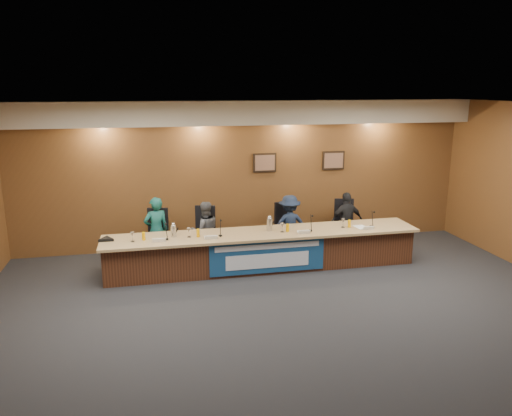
# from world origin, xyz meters

# --- Properties ---
(floor) EXTENTS (10.00, 10.00, 0.00)m
(floor) POSITION_xyz_m (0.00, 0.00, 0.00)
(floor) COLOR black
(floor) RESTS_ON ground
(ceiling) EXTENTS (10.00, 8.00, 0.04)m
(ceiling) POSITION_xyz_m (0.00, 0.00, 3.20)
(ceiling) COLOR silver
(ceiling) RESTS_ON wall_back
(wall_back) EXTENTS (10.00, 0.04, 3.20)m
(wall_back) POSITION_xyz_m (0.00, 4.00, 1.60)
(wall_back) COLOR brown
(wall_back) RESTS_ON floor
(soffit) EXTENTS (10.00, 0.50, 0.50)m
(soffit) POSITION_xyz_m (0.00, 3.75, 2.95)
(soffit) COLOR beige
(soffit) RESTS_ON wall_back
(dais_body) EXTENTS (6.00, 0.80, 0.70)m
(dais_body) POSITION_xyz_m (0.00, 2.40, 0.35)
(dais_body) COLOR #482414
(dais_body) RESTS_ON floor
(dais_top) EXTENTS (6.10, 0.95, 0.05)m
(dais_top) POSITION_xyz_m (0.00, 2.35, 0.72)
(dais_top) COLOR #A68657
(dais_top) RESTS_ON dais_body
(banner) EXTENTS (2.20, 0.02, 0.65)m
(banner) POSITION_xyz_m (0.00, 1.99, 0.38)
(banner) COLOR navy
(banner) RESTS_ON dais_body
(banner_text_upper) EXTENTS (2.00, 0.01, 0.10)m
(banner_text_upper) POSITION_xyz_m (0.00, 1.97, 0.58)
(banner_text_upper) COLOR silver
(banner_text_upper) RESTS_ON banner
(banner_text_lower) EXTENTS (1.60, 0.01, 0.28)m
(banner_text_lower) POSITION_xyz_m (0.00, 1.97, 0.30)
(banner_text_lower) COLOR silver
(banner_text_lower) RESTS_ON banner
(wall_photo_left) EXTENTS (0.52, 0.04, 0.42)m
(wall_photo_left) POSITION_xyz_m (0.40, 3.97, 1.85)
(wall_photo_left) COLOR black
(wall_photo_left) RESTS_ON wall_back
(wall_photo_right) EXTENTS (0.52, 0.04, 0.42)m
(wall_photo_right) POSITION_xyz_m (2.00, 3.97, 1.85)
(wall_photo_right) COLOR black
(wall_photo_right) RESTS_ON wall_back
(panelist_a) EXTENTS (0.57, 0.46, 1.37)m
(panelist_a) POSITION_xyz_m (-2.02, 3.11, 0.69)
(panelist_a) COLOR #145149
(panelist_a) RESTS_ON floor
(panelist_b) EXTENTS (0.65, 0.54, 1.23)m
(panelist_b) POSITION_xyz_m (-1.05, 3.11, 0.62)
(panelist_b) COLOR #4E4F53
(panelist_b) RESTS_ON floor
(panelist_c) EXTENTS (0.83, 0.48, 1.28)m
(panelist_c) POSITION_xyz_m (0.74, 3.11, 0.64)
(panelist_c) COLOR #141F35
(panelist_c) RESTS_ON floor
(panelist_d) EXTENTS (0.78, 0.39, 1.28)m
(panelist_d) POSITION_xyz_m (2.02, 3.11, 0.64)
(panelist_d) COLOR black
(panelist_d) RESTS_ON floor
(office_chair_a) EXTENTS (0.57, 0.57, 0.08)m
(office_chair_a) POSITION_xyz_m (-2.02, 3.21, 0.48)
(office_chair_a) COLOR black
(office_chair_a) RESTS_ON floor
(office_chair_b) EXTENTS (0.58, 0.58, 0.08)m
(office_chair_b) POSITION_xyz_m (-1.05, 3.21, 0.48)
(office_chair_b) COLOR black
(office_chair_b) RESTS_ON floor
(office_chair_c) EXTENTS (0.56, 0.56, 0.08)m
(office_chair_c) POSITION_xyz_m (0.74, 3.21, 0.48)
(office_chair_c) COLOR black
(office_chair_c) RESTS_ON floor
(office_chair_d) EXTENTS (0.59, 0.59, 0.08)m
(office_chair_d) POSITION_xyz_m (2.02, 3.21, 0.48)
(office_chair_d) COLOR black
(office_chair_d) RESTS_ON floor
(nameplate_a) EXTENTS (0.24, 0.08, 0.10)m
(nameplate_a) POSITION_xyz_m (-1.98, 2.12, 0.80)
(nameplate_a) COLOR white
(nameplate_a) RESTS_ON dais_top
(microphone_a) EXTENTS (0.07, 0.07, 0.02)m
(microphone_a) POSITION_xyz_m (-1.85, 2.26, 0.76)
(microphone_a) COLOR black
(microphone_a) RESTS_ON dais_top
(juice_glass_a) EXTENTS (0.06, 0.06, 0.15)m
(juice_glass_a) POSITION_xyz_m (-2.25, 2.31, 0.82)
(juice_glass_a) COLOR #E8A100
(juice_glass_a) RESTS_ON dais_top
(water_glass_a) EXTENTS (0.08, 0.08, 0.18)m
(water_glass_a) POSITION_xyz_m (-2.45, 2.26, 0.84)
(water_glass_a) COLOR silver
(water_glass_a) RESTS_ON dais_top
(nameplate_b) EXTENTS (0.24, 0.08, 0.10)m
(nameplate_b) POSITION_xyz_m (-1.04, 2.10, 0.80)
(nameplate_b) COLOR white
(nameplate_b) RESTS_ON dais_top
(microphone_b) EXTENTS (0.07, 0.07, 0.02)m
(microphone_b) POSITION_xyz_m (-0.85, 2.27, 0.76)
(microphone_b) COLOR black
(microphone_b) RESTS_ON dais_top
(juice_glass_b) EXTENTS (0.06, 0.06, 0.15)m
(juice_glass_b) POSITION_xyz_m (-1.26, 2.31, 0.82)
(juice_glass_b) COLOR #E8A100
(juice_glass_b) RESTS_ON dais_top
(water_glass_b) EXTENTS (0.08, 0.08, 0.18)m
(water_glass_b) POSITION_xyz_m (-1.43, 2.32, 0.84)
(water_glass_b) COLOR silver
(water_glass_b) RESTS_ON dais_top
(nameplate_c) EXTENTS (0.24, 0.08, 0.10)m
(nameplate_c) POSITION_xyz_m (0.74, 2.08, 0.80)
(nameplate_c) COLOR white
(nameplate_c) RESTS_ON dais_top
(microphone_c) EXTENTS (0.07, 0.07, 0.02)m
(microphone_c) POSITION_xyz_m (0.91, 2.24, 0.76)
(microphone_c) COLOR black
(microphone_c) RESTS_ON dais_top
(juice_glass_c) EXTENTS (0.06, 0.06, 0.15)m
(juice_glass_c) POSITION_xyz_m (0.47, 2.30, 0.82)
(juice_glass_c) COLOR #E8A100
(juice_glass_c) RESTS_ON dais_top
(water_glass_c) EXTENTS (0.08, 0.08, 0.18)m
(water_glass_c) POSITION_xyz_m (0.36, 2.28, 0.84)
(water_glass_c) COLOR silver
(water_glass_c) RESTS_ON dais_top
(nameplate_d) EXTENTS (0.24, 0.08, 0.10)m
(nameplate_d) POSITION_xyz_m (2.06, 2.06, 0.80)
(nameplate_d) COLOR white
(nameplate_d) RESTS_ON dais_top
(microphone_d) EXTENTS (0.07, 0.07, 0.02)m
(microphone_d) POSITION_xyz_m (2.20, 2.26, 0.76)
(microphone_d) COLOR black
(microphone_d) RESTS_ON dais_top
(juice_glass_d) EXTENTS (0.06, 0.06, 0.15)m
(juice_glass_d) POSITION_xyz_m (1.75, 2.32, 0.82)
(juice_glass_d) COLOR #E8A100
(juice_glass_d) RESTS_ON dais_top
(water_glass_d) EXTENTS (0.08, 0.08, 0.18)m
(water_glass_d) POSITION_xyz_m (1.62, 2.33, 0.84)
(water_glass_d) COLOR silver
(water_glass_d) RESTS_ON dais_top
(carafe_left) EXTENTS (0.11, 0.11, 0.22)m
(carafe_left) POSITION_xyz_m (-1.71, 2.42, 0.86)
(carafe_left) COLOR silver
(carafe_left) RESTS_ON dais_top
(carafe_mid) EXTENTS (0.11, 0.11, 0.25)m
(carafe_mid) POSITION_xyz_m (0.14, 2.43, 0.87)
(carafe_mid) COLOR silver
(carafe_mid) RESTS_ON dais_top
(speakerphone) EXTENTS (0.32, 0.32, 0.05)m
(speakerphone) POSITION_xyz_m (-2.92, 2.43, 0.78)
(speakerphone) COLOR black
(speakerphone) RESTS_ON dais_top
(paper_stack) EXTENTS (0.26, 0.33, 0.01)m
(paper_stack) POSITION_xyz_m (1.99, 2.27, 0.75)
(paper_stack) COLOR white
(paper_stack) RESTS_ON dais_top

